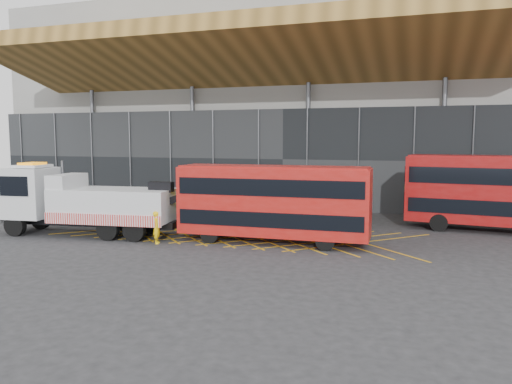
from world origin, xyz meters
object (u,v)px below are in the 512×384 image
(recovery_truck, at_px, (81,201))
(bus_towed, at_px, (273,201))
(worker, at_px, (157,227))
(bus_second, at_px, (506,190))

(recovery_truck, distance_m, bus_towed, 11.44)
(recovery_truck, distance_m, worker, 5.61)
(recovery_truck, height_order, worker, recovery_truck)
(bus_towed, xyz_separation_m, worker, (-5.93, -2.06, -1.46))
(recovery_truck, relative_size, bus_second, 1.07)
(bus_towed, distance_m, bus_second, 14.35)
(worker, bearing_deg, bus_second, -85.15)
(bus_towed, height_order, bus_second, bus_second)
(recovery_truck, height_order, bus_second, bus_second)
(recovery_truck, distance_m, bus_second, 25.24)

